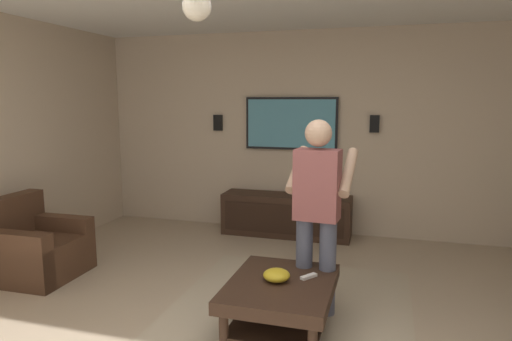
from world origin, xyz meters
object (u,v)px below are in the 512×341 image
vase_round (323,189)px  wall_speaker_right (218,123)px  remote_white (309,276)px  tv (291,123)px  person_standing (317,205)px  media_console (286,215)px  armchair (35,250)px  bowl (277,275)px  wall_speaker_left (375,124)px  coffee_table (281,294)px

vase_round → wall_speaker_right: size_ratio=1.00×
remote_white → vase_round: (2.35, 0.23, 0.25)m
tv → person_standing: 2.50m
media_console → remote_white: 2.44m
armchair → wall_speaker_right: size_ratio=3.75×
bowl → tv: bearing=9.9°
wall_speaker_left → remote_white: bearing=171.6°
person_standing → wall_speaker_left: 2.43m
person_standing → wall_speaker_left: size_ratio=7.45×
wall_speaker_right → wall_speaker_left: bearing=-90.0°
vase_round → remote_white: bearing=-174.5°
coffee_table → person_standing: person_standing is taller
vase_round → wall_speaker_right: (0.24, 1.53, 0.82)m
media_console → wall_speaker_left: (0.25, -1.09, 1.22)m
armchair → person_standing: person_standing is taller
person_standing → wall_speaker_left: bearing=-4.0°
person_standing → bowl: person_standing is taller
person_standing → tv: bearing=22.0°
tv → wall_speaker_left: tv is taller
vase_round → wall_speaker_right: bearing=80.9°
media_console → person_standing: size_ratio=1.04×
tv → person_standing: tv is taller
tv → bowl: bearing=9.9°
coffee_table → tv: (2.71, 0.51, 1.19)m
person_standing → media_console: bearing=23.9°
media_console → person_standing: bearing=19.1°
armchair → tv: bearing=46.1°
media_console → wall_speaker_left: 1.65m
bowl → wall_speaker_left: 2.98m
coffee_table → bowl: 0.16m
tv → media_console: bearing=0.0°
media_console → tv: tv is taller
media_console → tv: bearing=-180.0°
vase_round → media_console: bearing=91.2°
wall_speaker_left → armchair: bearing=125.9°
person_standing → wall_speaker_left: person_standing is taller
vase_round → wall_speaker_left: bearing=-68.1°
media_console → tv: size_ratio=1.36×
tv → remote_white: (-2.58, -0.70, -1.07)m
remote_white → wall_speaker_right: size_ratio=0.68×
remote_white → bowl: bearing=155.6°
coffee_table → wall_speaker_left: (2.72, -0.58, 1.20)m
coffee_table → wall_speaker_left: wall_speaker_left is taller
media_console → wall_speaker_right: 1.62m
bowl → remote_white: bowl is taller
media_console → person_standing: (-2.09, -0.72, 0.66)m
wall_speaker_right → media_console: bearing=-103.6°
person_standing → bowl: size_ratio=7.83×
armchair → remote_white: (-0.23, -2.87, 0.13)m
wall_speaker_right → tv: bearing=-90.7°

